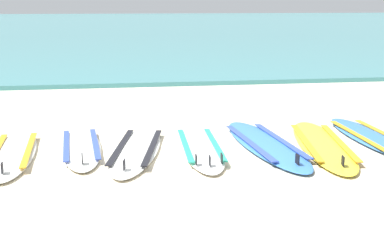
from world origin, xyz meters
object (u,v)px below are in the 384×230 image
object	(u,v)px
surfboard_1	(81,147)
surfboard_4	(265,144)
surfboard_2	(137,149)
surfboard_5	(322,144)
surfboard_0	(13,153)
surfboard_6	(371,137)
surfboard_3	(200,147)

from	to	relation	value
surfboard_1	surfboard_4	xyz separation A→B (m)	(2.37, -0.20, -0.00)
surfboard_2	surfboard_5	distance (m)	2.40
surfboard_0	surfboard_4	bearing A→B (deg)	-0.96
surfboard_5	surfboard_6	distance (m)	0.83
surfboard_0	surfboard_4	distance (m)	3.18
surfboard_6	surfboard_2	bearing A→B (deg)	-177.93
surfboard_0	surfboard_1	xyz separation A→B (m)	(0.81, 0.14, 0.00)
surfboard_2	surfboard_3	size ratio (longest dim) A/B	1.07
surfboard_3	surfboard_4	size ratio (longest dim) A/B	0.85
surfboard_2	surfboard_4	size ratio (longest dim) A/B	0.92
surfboard_3	surfboard_5	world-z (taller)	same
surfboard_0	surfboard_6	size ratio (longest dim) A/B	0.98
surfboard_1	surfboard_3	size ratio (longest dim) A/B	0.96
surfboard_2	surfboard_5	xyz separation A→B (m)	(2.40, -0.13, -0.00)
surfboard_5	surfboard_6	bearing A→B (deg)	16.99
surfboard_1	surfboard_4	size ratio (longest dim) A/B	0.82
surfboard_3	surfboard_4	bearing A→B (deg)	2.31
surfboard_1	surfboard_5	size ratio (longest dim) A/B	0.82
surfboard_6	surfboard_5	bearing A→B (deg)	-163.01
surfboard_4	surfboard_6	world-z (taller)	same
surfboard_0	surfboard_2	xyz separation A→B (m)	(1.51, -0.06, -0.00)
surfboard_0	surfboard_5	bearing A→B (deg)	-2.78
surfboard_0	surfboard_4	size ratio (longest dim) A/B	0.88
surfboard_3	surfboard_0	bearing A→B (deg)	177.83
surfboard_0	surfboard_1	distance (m)	0.82
surfboard_2	surfboard_0	bearing A→B (deg)	177.66
surfboard_5	surfboard_2	bearing A→B (deg)	176.95
surfboard_1	surfboard_3	distance (m)	1.52
surfboard_3	surfboard_5	size ratio (longest dim) A/B	0.85
surfboard_2	surfboard_5	bearing A→B (deg)	-3.05
surfboard_2	surfboard_6	world-z (taller)	same
surfboard_3	surfboard_1	bearing A→B (deg)	171.28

